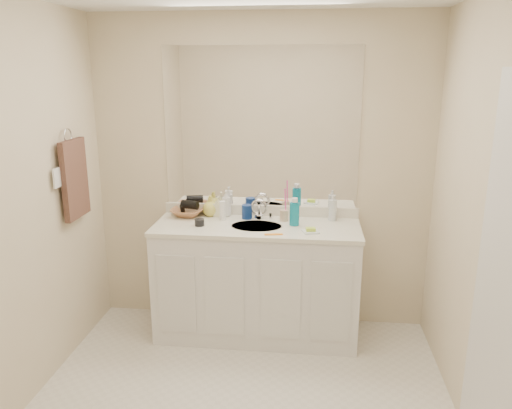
{
  "coord_description": "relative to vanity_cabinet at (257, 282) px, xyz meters",
  "views": [
    {
      "loc": [
        0.39,
        -2.46,
        1.99
      ],
      "look_at": [
        0.0,
        0.97,
        1.05
      ],
      "focal_mm": 35.0,
      "sensor_mm": 36.0,
      "label": 1
    }
  ],
  "objects": [
    {
      "name": "orange_comb",
      "position": [
        0.14,
        -0.21,
        0.46
      ],
      "size": [
        0.13,
        0.05,
        0.01
      ],
      "primitive_type": "cube",
      "rotation": [
        0.0,
        0.0,
        0.18
      ],
      "color": "orange",
      "rests_on": "countertop"
    },
    {
      "name": "wall_right",
      "position": [
        1.3,
        -1.02,
        0.77
      ],
      "size": [
        0.02,
        2.6,
        2.4
      ],
      "primitive_type": "cube",
      "color": "beige",
      "rests_on": "floor"
    },
    {
      "name": "wall_front",
      "position": [
        0.0,
        -2.33,
        0.77
      ],
      "size": [
        2.6,
        0.02,
        2.4
      ],
      "primitive_type": "cube",
      "color": "beige",
      "rests_on": "floor"
    },
    {
      "name": "sink_basin",
      "position": [
        0.0,
        -0.02,
        0.44
      ],
      "size": [
        0.37,
        0.37,
        0.02
      ],
      "primitive_type": "cylinder",
      "color": "beige",
      "rests_on": "countertop"
    },
    {
      "name": "backsplash",
      "position": [
        0.0,
        0.26,
        0.5
      ],
      "size": [
        1.52,
        0.03,
        0.08
      ],
      "primitive_type": "cube",
      "color": "silver",
      "rests_on": "countertop"
    },
    {
      "name": "dark_jar",
      "position": [
        -0.42,
        -0.06,
        0.48
      ],
      "size": [
        0.08,
        0.08,
        0.05
      ],
      "primitive_type": "cylinder",
      "rotation": [
        0.0,
        0.0,
        -0.17
      ],
      "color": "black",
      "rests_on": "countertop"
    },
    {
      "name": "wall_back",
      "position": [
        0.0,
        0.28,
        0.77
      ],
      "size": [
        2.6,
        0.02,
        2.4
      ],
      "primitive_type": "cube",
      "color": "beige",
      "rests_on": "floor"
    },
    {
      "name": "towel_ring",
      "position": [
        -1.27,
        -0.25,
        1.12
      ],
      "size": [
        0.01,
        0.11,
        0.11
      ],
      "primitive_type": "torus",
      "rotation": [
        0.0,
        1.57,
        0.0
      ],
      "color": "silver",
      "rests_on": "wall_left"
    },
    {
      "name": "door",
      "position": [
        1.29,
        -1.32,
        0.57
      ],
      "size": [
        0.02,
        0.82,
        2.0
      ],
      "primitive_type": "cube",
      "color": "silver",
      "rests_on": "floor"
    },
    {
      "name": "clear_pump_bottle",
      "position": [
        0.56,
        0.18,
        0.53
      ],
      "size": [
        0.08,
        0.08,
        0.16
      ],
      "primitive_type": "cylinder",
      "rotation": [
        0.0,
        0.0,
        -0.41
      ],
      "color": "silver",
      "rests_on": "countertop"
    },
    {
      "name": "hand_towel",
      "position": [
        -1.25,
        -0.25,
        0.82
      ],
      "size": [
        0.04,
        0.32,
        0.55
      ],
      "primitive_type": "cube",
      "color": "#35221C",
      "rests_on": "towel_ring"
    },
    {
      "name": "wicker_basket",
      "position": [
        -0.56,
        0.18,
        0.49
      ],
      "size": [
        0.28,
        0.28,
        0.06
      ],
      "primitive_type": "imported",
      "rotation": [
        0.0,
        0.0,
        -0.13
      ],
      "color": "#9D633F",
      "rests_on": "countertop"
    },
    {
      "name": "switch_plate",
      "position": [
        -1.27,
        -0.45,
        0.88
      ],
      "size": [
        0.01,
        0.08,
        0.13
      ],
      "primitive_type": "cube",
      "color": "white",
      "rests_on": "wall_left"
    },
    {
      "name": "faucet",
      "position": [
        0.0,
        0.16,
        0.51
      ],
      "size": [
        0.02,
        0.02,
        0.11
      ],
      "primitive_type": "cylinder",
      "color": "silver",
      "rests_on": "countertop"
    },
    {
      "name": "blue_mug",
      "position": [
        -0.09,
        0.16,
        0.51
      ],
      "size": [
        0.1,
        0.1,
        0.11
      ],
      "primitive_type": "cylinder",
      "rotation": [
        0.0,
        0.0,
        -0.37
      ],
      "color": "navy",
      "rests_on": "countertop"
    },
    {
      "name": "tan_cup",
      "position": [
        0.19,
        0.13,
        0.5
      ],
      "size": [
        0.08,
        0.08,
        0.08
      ],
      "primitive_type": "cylinder",
      "rotation": [
        0.0,
        0.0,
        0.41
      ],
      "color": "#CEB191",
      "rests_on": "countertop"
    },
    {
      "name": "toothbrush",
      "position": [
        0.2,
        0.13,
        0.6
      ],
      "size": [
        0.02,
        0.04,
        0.21
      ],
      "primitive_type": "cylinder",
      "rotation": [
        0.14,
        0.0,
        -0.25
      ],
      "color": "#FB42A5",
      "rests_on": "tan_cup"
    },
    {
      "name": "mouthwash_bottle",
      "position": [
        0.27,
        0.03,
        0.54
      ],
      "size": [
        0.08,
        0.08,
        0.17
      ],
      "primitive_type": "cylinder",
      "rotation": [
        0.0,
        0.0,
        0.09
      ],
      "color": "#0D7F9C",
      "rests_on": "countertop"
    },
    {
      "name": "soap_dish",
      "position": [
        0.4,
        -0.13,
        0.46
      ],
      "size": [
        0.13,
        0.12,
        0.01
      ],
      "primitive_type": "cube",
      "rotation": [
        0.0,
        0.0,
        0.29
      ],
      "color": "white",
      "rests_on": "countertop"
    },
    {
      "name": "hair_dryer",
      "position": [
        -0.54,
        0.18,
        0.54
      ],
      "size": [
        0.15,
        0.1,
        0.07
      ],
      "primitive_type": "cylinder",
      "rotation": [
        0.0,
        1.57,
        -0.24
      ],
      "color": "black",
      "rests_on": "wicker_basket"
    },
    {
      "name": "wall_left",
      "position": [
        -1.3,
        -1.02,
        0.77
      ],
      "size": [
        0.02,
        2.6,
        2.4
      ],
      "primitive_type": "cube",
      "color": "beige",
      "rests_on": "floor"
    },
    {
      "name": "vanity_cabinet",
      "position": [
        0.0,
        0.0,
        0.0
      ],
      "size": [
        1.5,
        0.55,
        0.85
      ],
      "primitive_type": "cube",
      "color": "silver",
      "rests_on": "floor"
    },
    {
      "name": "mirror",
      "position": [
        0.0,
        0.27,
        1.14
      ],
      "size": [
        1.48,
        0.01,
        1.2
      ],
      "primitive_type": "cube",
      "color": "white",
      "rests_on": "wall_back"
    },
    {
      "name": "soap_bottle_white",
      "position": [
        -0.26,
        0.21,
        0.56
      ],
      "size": [
        0.09,
        0.09,
        0.21
      ],
      "primitive_type": "imported",
      "rotation": [
        0.0,
        0.0,
        0.09
      ],
      "color": "silver",
      "rests_on": "countertop"
    },
    {
      "name": "soap_bottle_cream",
      "position": [
        -0.32,
        0.2,
        0.53
      ],
      "size": [
        0.08,
        0.08,
        0.16
      ],
      "primitive_type": "imported",
      "rotation": [
        0.0,
        0.0,
        -0.1
      ],
      "color": "#EDECC1",
      "rests_on": "countertop"
    },
    {
      "name": "countertop",
      "position": [
        0.0,
        0.0,
        0.44
      ],
      "size": [
        1.52,
        0.57,
        0.03
      ],
      "primitive_type": "cube",
      "color": "white",
      "rests_on": "vanity_cabinet"
    },
    {
      "name": "extra_white_bottle",
      "position": [
        -0.27,
        0.1,
        0.53
      ],
      "size": [
        0.05,
        0.05,
        0.15
      ],
      "primitive_type": "cylinder",
      "rotation": [
        0.0,
        0.0,
        0.17
      ],
      "color": "white",
      "rests_on": "countertop"
    },
    {
      "name": "soap_bottle_yellow",
      "position": [
        -0.39,
        0.2,
        0.53
      ],
      "size": [
        0.16,
        0.16,
        0.16
      ],
      "primitive_type": "imported",
      "rotation": [
        0.0,
        0.0,
        0.32
      ],
      "color": "#D2C951",
      "rests_on": "countertop"
    },
    {
      "name": "green_soap",
      "position": [
        0.4,
        -0.13,
        0.48
      ],
      "size": [
        0.07,
        0.06,
        0.02
      ],
      "primitive_type": "cube",
      "rotation": [
        0.0,
        0.0,
        0.19
      ],
      "color": "#B6DD35",
      "rests_on": "soap_dish"
    }
  ]
}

